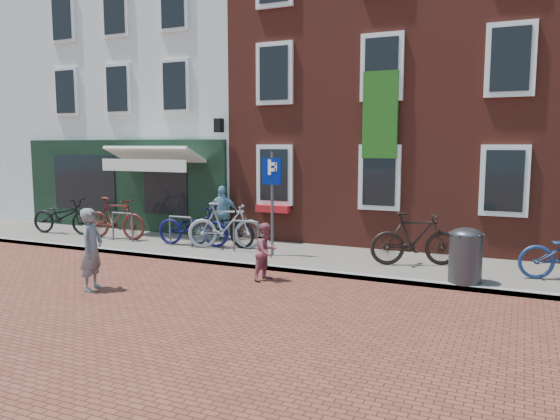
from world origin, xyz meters
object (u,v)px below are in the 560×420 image
at_px(woman, 92,249).
at_px(parking_sign, 272,188).
at_px(litter_bin, 466,253).
at_px(bicycle_0, 63,216).
at_px(cafe_person, 223,213).
at_px(bicycle_5, 415,239).
at_px(bicycle_3, 226,226).
at_px(bicycle_4, 220,226).
at_px(bicycle_2, 193,226).
at_px(boy, 266,252).
at_px(bicycle_1, 115,218).

bearing_deg(woman, parking_sign, -40.59).
xyz_separation_m(litter_bin, bicycle_0, (-11.97, 1.14, -0.06)).
height_order(litter_bin, bicycle_0, litter_bin).
distance_m(cafe_person, bicycle_5, 5.83).
bearing_deg(bicycle_3, bicycle_4, 36.56).
bearing_deg(bicycle_4, bicycle_2, 105.91).
bearing_deg(woman, boy, -66.98).
bearing_deg(woman, bicycle_3, -20.59).
distance_m(litter_bin, bicycle_3, 6.28).
bearing_deg(bicycle_4, cafe_person, 24.65).
xyz_separation_m(woman, bicycle_1, (-3.17, 4.28, -0.10)).
bearing_deg(parking_sign, woman, -116.48).
height_order(litter_bin, boy, litter_bin).
height_order(bicycle_1, bicycle_3, same).
xyz_separation_m(bicycle_0, bicycle_4, (5.51, 0.21, 0.00)).
xyz_separation_m(cafe_person, bicycle_0, (-5.04, -1.16, -0.23)).
distance_m(litter_bin, parking_sign, 4.85).
height_order(bicycle_2, bicycle_5, bicycle_5).
distance_m(litter_bin, bicycle_5, 1.69).
height_order(bicycle_0, bicycle_2, same).
height_order(cafe_person, bicycle_3, cafe_person).
height_order(woman, bicycle_0, woman).
distance_m(woman, bicycle_2, 4.37).
bearing_deg(bicycle_1, litter_bin, -99.49).
height_order(woman, bicycle_3, woman).
bearing_deg(cafe_person, parking_sign, 127.41).
height_order(parking_sign, boy, parking_sign).
relative_size(litter_bin, cafe_person, 0.76).
bearing_deg(bicycle_4, woman, 176.27).
bearing_deg(cafe_person, woman, 73.15).
bearing_deg(bicycle_0, cafe_person, -86.04).
distance_m(parking_sign, bicycle_4, 2.21).
bearing_deg(bicycle_2, bicycle_0, 83.75).
bearing_deg(bicycle_2, cafe_person, -18.22).
bearing_deg(bicycle_1, bicycle_4, -88.63).
relative_size(woman, bicycle_0, 0.77).
bearing_deg(boy, bicycle_2, 71.51).
height_order(litter_bin, bicycle_1, bicycle_1).
distance_m(parking_sign, boy, 2.39).
relative_size(cafe_person, bicycle_4, 0.75).
height_order(bicycle_1, bicycle_4, bicycle_1).
distance_m(parking_sign, bicycle_3, 1.89).
distance_m(litter_bin, boy, 4.04).
distance_m(boy, bicycle_4, 3.56).
relative_size(woman, cafe_person, 1.04).
distance_m(woman, bicycle_5, 7.00).
bearing_deg(cafe_person, bicycle_0, -6.63).
relative_size(litter_bin, bicycle_5, 0.58).
distance_m(bicycle_2, bicycle_3, 1.02).
bearing_deg(bicycle_5, woman, 105.62).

